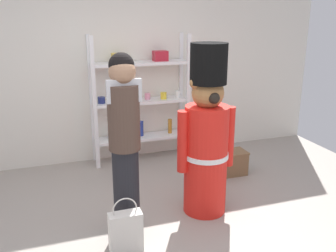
{
  "coord_description": "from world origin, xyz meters",
  "views": [
    {
      "loc": [
        -0.85,
        -2.89,
        2.02
      ],
      "look_at": [
        0.22,
        0.26,
        1.0
      ],
      "focal_mm": 39.75,
      "sensor_mm": 36.0,
      "label": 1
    }
  ],
  "objects_px": {
    "merchandise_shelf": "(140,98)",
    "teddy_bear_guard": "(206,138)",
    "shopping_bag": "(126,232)",
    "person_shopper": "(125,140)",
    "display_crate": "(229,163)"
  },
  "relations": [
    {
      "from": "merchandise_shelf",
      "to": "teddy_bear_guard",
      "type": "height_order",
      "value": "merchandise_shelf"
    },
    {
      "from": "teddy_bear_guard",
      "to": "person_shopper",
      "type": "bearing_deg",
      "value": -170.35
    },
    {
      "from": "shopping_bag",
      "to": "display_crate",
      "type": "distance_m",
      "value": 2.01
    },
    {
      "from": "teddy_bear_guard",
      "to": "shopping_bag",
      "type": "bearing_deg",
      "value": -154.99
    },
    {
      "from": "merchandise_shelf",
      "to": "shopping_bag",
      "type": "bearing_deg",
      "value": -108.3
    },
    {
      "from": "teddy_bear_guard",
      "to": "person_shopper",
      "type": "xyz_separation_m",
      "value": [
        -0.87,
        -0.15,
        0.13
      ]
    },
    {
      "from": "person_shopper",
      "to": "merchandise_shelf",
      "type": "bearing_deg",
      "value": 71.19
    },
    {
      "from": "person_shopper",
      "to": "shopping_bag",
      "type": "bearing_deg",
      "value": -105.08
    },
    {
      "from": "merchandise_shelf",
      "to": "person_shopper",
      "type": "distance_m",
      "value": 1.89
    },
    {
      "from": "person_shopper",
      "to": "teddy_bear_guard",
      "type": "bearing_deg",
      "value": 9.65
    },
    {
      "from": "display_crate",
      "to": "merchandise_shelf",
      "type": "bearing_deg",
      "value": 136.22
    },
    {
      "from": "person_shopper",
      "to": "display_crate",
      "type": "bearing_deg",
      "value": 29.88
    },
    {
      "from": "teddy_bear_guard",
      "to": "display_crate",
      "type": "distance_m",
      "value": 1.2
    },
    {
      "from": "teddy_bear_guard",
      "to": "person_shopper",
      "type": "distance_m",
      "value": 0.89
    },
    {
      "from": "merchandise_shelf",
      "to": "teddy_bear_guard",
      "type": "distance_m",
      "value": 1.66
    }
  ]
}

